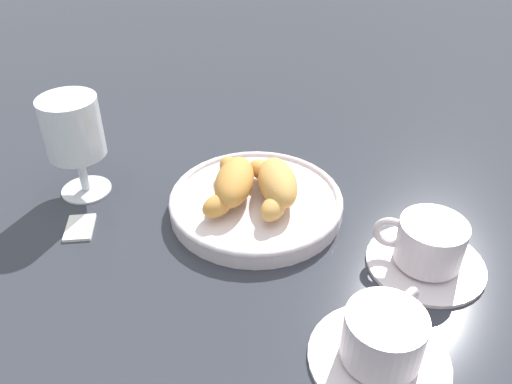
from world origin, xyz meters
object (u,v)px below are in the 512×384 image
coffee_cup_far (383,342)px  juice_glass_left (73,132)px  croissant_large (275,184)px  pastry_plate (256,202)px  croissant_small (232,182)px  coffee_cup_near (428,248)px  sugar_packet (80,226)px

coffee_cup_far → juice_glass_left: size_ratio=0.97×
coffee_cup_far → croissant_large: bearing=23.2°
pastry_plate → croissant_small: croissant_small is taller
coffee_cup_near → sugar_packet: 0.42m
juice_glass_left → sugar_packet: juice_glass_left is taller
croissant_large → croissant_small: bearing=88.2°
croissant_small → coffee_cup_far: (-0.23, -0.15, -0.02)m
croissant_small → sugar_packet: (-0.04, 0.19, -0.04)m
pastry_plate → coffee_cup_near: coffee_cup_near is taller
croissant_small → coffee_cup_far: bearing=-146.5°
croissant_small → coffee_cup_near: size_ratio=1.00×
croissant_small → juice_glass_left: 0.22m
croissant_small → coffee_cup_near: 0.25m
croissant_large → sugar_packet: bearing=99.7°
coffee_cup_near → sugar_packet: coffee_cup_near is taller
pastry_plate → croissant_large: croissant_large is taller
sugar_packet → croissant_large: bearing=-87.6°
croissant_large → sugar_packet: (-0.04, 0.25, -0.04)m
croissant_small → sugar_packet: croissant_small is taller
coffee_cup_near → coffee_cup_far: size_ratio=1.00×
juice_glass_left → pastry_plate: bearing=-99.7°
croissant_small → coffee_cup_far: size_ratio=1.00×
croissant_large → coffee_cup_near: (-0.10, -0.17, -0.02)m
sugar_packet → pastry_plate: bearing=-86.3°
pastry_plate → croissant_large: size_ratio=1.68×
coffee_cup_far → juice_glass_left: 0.46m
croissant_large → croissant_small: same height
croissant_large → juice_glass_left: bearing=81.0°
sugar_packet → coffee_cup_far: bearing=-125.9°
coffee_cup_near → sugar_packet: (0.06, 0.42, -0.02)m
coffee_cup_near → croissant_small: bearing=66.4°
pastry_plate → sugar_packet: pastry_plate is taller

